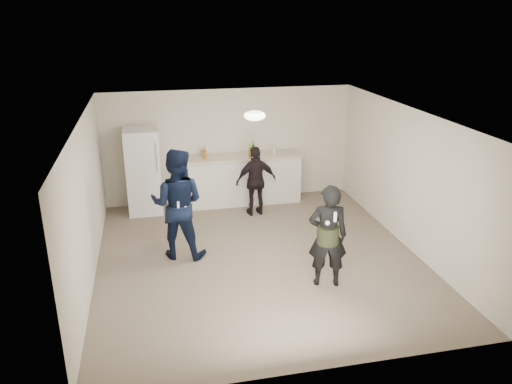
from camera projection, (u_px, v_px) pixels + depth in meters
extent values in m
plane|color=#6B5B4C|center=(258.00, 257.00, 8.75)|extent=(6.00, 6.00, 0.00)
plane|color=silver|center=(259.00, 116.00, 7.89)|extent=(6.00, 6.00, 0.00)
plane|color=beige|center=(229.00, 145.00, 11.07)|extent=(6.00, 0.00, 6.00)
plane|color=beige|center=(317.00, 280.00, 5.57)|extent=(6.00, 0.00, 6.00)
plane|color=beige|center=(87.00, 203.00, 7.77)|extent=(0.00, 6.00, 6.00)
plane|color=beige|center=(409.00, 179.00, 8.87)|extent=(0.00, 6.00, 6.00)
cube|color=silver|center=(241.00, 180.00, 11.06)|extent=(2.60, 0.56, 1.05)
cube|color=beige|center=(241.00, 157.00, 10.87)|extent=(2.68, 0.64, 0.04)
cube|color=white|center=(143.00, 171.00, 10.45)|extent=(0.70, 0.70, 1.80)
cylinder|color=#BABBBF|center=(156.00, 157.00, 10.02)|extent=(0.02, 0.02, 0.60)
ellipsoid|color=white|center=(255.00, 116.00, 8.18)|extent=(0.36, 0.36, 0.16)
cylinder|color=#AAABAF|center=(202.00, 153.00, 10.75)|extent=(0.08, 0.08, 0.17)
imported|color=#0E1B3B|center=(177.00, 204.00, 8.50)|extent=(1.12, 0.99, 1.94)
imported|color=black|center=(328.00, 236.00, 7.63)|extent=(0.68, 0.52, 1.66)
cylinder|color=#2B3417|center=(328.00, 235.00, 7.62)|extent=(0.34, 0.34, 0.28)
imported|color=black|center=(256.00, 181.00, 10.35)|extent=(0.90, 0.44, 1.48)
cube|color=white|center=(178.00, 205.00, 8.22)|extent=(0.04, 0.04, 0.15)
sphere|color=white|center=(186.00, 208.00, 8.30)|extent=(0.07, 0.07, 0.07)
cube|color=white|center=(335.00, 217.00, 7.26)|extent=(0.04, 0.04, 0.15)
sphere|color=white|center=(328.00, 223.00, 7.30)|extent=(0.07, 0.07, 0.07)
cylinder|color=olive|center=(250.00, 152.00, 10.71)|extent=(0.07, 0.07, 0.23)
cylinder|color=#165016|center=(253.00, 150.00, 10.85)|extent=(0.06, 0.06, 0.24)
cylinder|color=#946615|center=(205.00, 155.00, 10.61)|extent=(0.08, 0.08, 0.19)
cylinder|color=silver|center=(274.00, 151.00, 10.90)|extent=(0.07, 0.07, 0.18)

